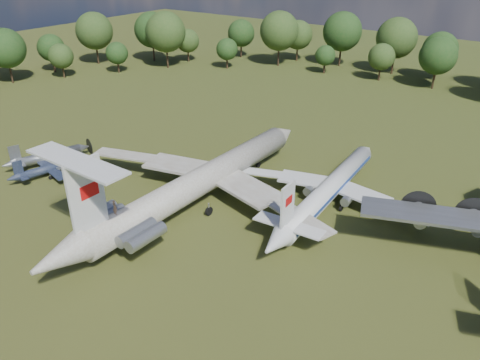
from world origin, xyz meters
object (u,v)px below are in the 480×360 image
Objects in this scene: tu104_jet at (329,192)px; small_prop_northwest at (49,158)px; small_prop_west at (48,171)px; il62_airliner at (201,186)px; person_on_il62 at (115,207)px.

small_prop_northwest is (-43.81, -14.93, -0.77)m from tu104_jet.
small_prop_northwest is at bearing 155.54° from small_prop_west.
il62_airliner is at bearing 29.49° from small_prop_west.
small_prop_northwest is at bearing -10.51° from person_on_il62.
small_prop_west is at bearing -7.37° from person_on_il62.
il62_airliner is 26.26m from small_prop_west.
person_on_il62 reaches higher than tu104_jet.
person_on_il62 is (-15.21, -24.97, 4.31)m from tu104_jet.
tu104_jet is (14.99, 10.09, -0.74)m from il62_airliner.
il62_airliner is 15.31m from person_on_il62.
small_prop_west is at bearing -159.37° from tu104_jet.
person_on_il62 is (28.60, -10.04, 5.08)m from small_prop_northwest.
il62_airliner is 3.45× the size of small_prop_northwest.
tu104_jet is 29.56m from person_on_il62.
il62_airliner is 18.08m from tu104_jet.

